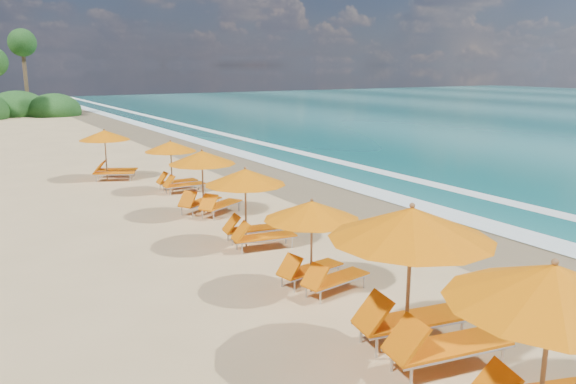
{
  "coord_description": "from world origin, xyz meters",
  "views": [
    {
      "loc": [
        -8.14,
        -13.55,
        4.71
      ],
      "look_at": [
        0.0,
        0.0,
        1.2
      ],
      "focal_mm": 35.64,
      "sensor_mm": 36.0,
      "label": 1
    }
  ],
  "objects": [
    {
      "name": "ground",
      "position": [
        0.0,
        0.0,
        0.0
      ],
      "size": [
        160.0,
        160.0,
        0.0
      ],
      "primitive_type": "plane",
      "color": "tan",
      "rests_on": "ground"
    },
    {
      "name": "wet_sand",
      "position": [
        4.0,
        0.0,
        0.01
      ],
      "size": [
        4.0,
        160.0,
        0.01
      ],
      "primitive_type": "cube",
      "color": "olive",
      "rests_on": "ground"
    },
    {
      "name": "surf_foam",
      "position": [
        6.7,
        0.0,
        0.03
      ],
      "size": [
        4.0,
        160.0,
        0.01
      ],
      "color": "white",
      "rests_on": "ground"
    },
    {
      "name": "station_0",
      "position": [
        -2.11,
        -9.85,
        1.43
      ],
      "size": [
        3.22,
        3.14,
        2.55
      ],
      "rotation": [
        0.0,
        0.0,
        -0.31
      ],
      "color": "olive",
      "rests_on": "ground"
    },
    {
      "name": "station_1",
      "position": [
        -1.91,
        -7.25,
        1.48
      ],
      "size": [
        3.16,
        3.01,
        2.65
      ],
      "rotation": [
        0.0,
        0.0,
        -0.17
      ],
      "color": "olive",
      "rests_on": "ground"
    },
    {
      "name": "station_2",
      "position": [
        -1.68,
        -3.98,
        1.14
      ],
      "size": [
        2.43,
        2.31,
        2.04
      ],
      "rotation": [
        0.0,
        0.0,
        0.17
      ],
      "color": "olive",
      "rests_on": "ground"
    },
    {
      "name": "station_3",
      "position": [
        -1.43,
        -0.52,
        1.21
      ],
      "size": [
        2.54,
        2.42,
        2.16
      ],
      "rotation": [
        0.0,
        0.0,
        -0.15
      ],
      "color": "olive",
      "rests_on": "ground"
    },
    {
      "name": "station_4",
      "position": [
        -1.19,
        3.11,
        1.21
      ],
      "size": [
        2.89,
        2.89,
        2.16
      ],
      "rotation": [
        0.0,
        0.0,
        0.51
      ],
      "color": "olive",
      "rests_on": "ground"
    },
    {
      "name": "station_5",
      "position": [
        -0.81,
        6.94,
        1.12
      ],
      "size": [
        2.14,
        1.97,
        1.99
      ],
      "rotation": [
        0.0,
        0.0,
        -0.01
      ],
      "color": "olive",
      "rests_on": "ground"
    },
    {
      "name": "station_6",
      "position": [
        -2.32,
        10.69,
        1.2
      ],
      "size": [
        2.8,
        2.78,
        2.13
      ],
      "rotation": [
        0.0,
        0.0,
        -0.43
      ],
      "color": "olive",
      "rests_on": "ground"
    }
  ]
}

